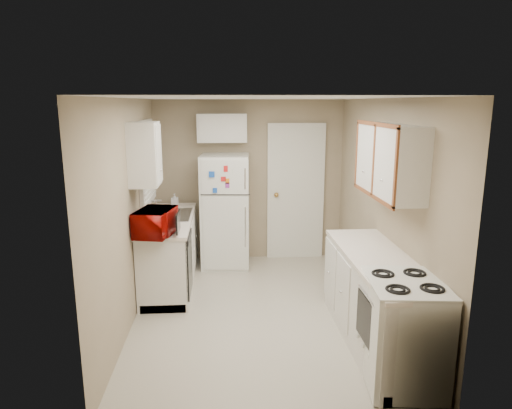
{
  "coord_description": "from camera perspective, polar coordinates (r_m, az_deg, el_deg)",
  "views": [
    {
      "loc": [
        -0.38,
        -4.86,
        2.35
      ],
      "look_at": [
        0.0,
        0.5,
        1.15
      ],
      "focal_mm": 32.0,
      "sensor_mm": 36.0,
      "label": 1
    }
  ],
  "objects": [
    {
      "name": "microwave",
      "position": [
        5.2,
        -12.45,
        -2.2
      ],
      "size": [
        0.59,
        0.4,
        0.36
      ],
      "primitive_type": "imported",
      "rotation": [
        0.0,
        0.0,
        1.36
      ],
      "color": "#980A05",
      "rests_on": "left_counter"
    },
    {
      "name": "wall_front",
      "position": [
        3.2,
        3.08,
        -8.53
      ],
      "size": [
        2.8,
        2.8,
        0.0
      ],
      "primitive_type": "plane",
      "color": "tan",
      "rests_on": "floor"
    },
    {
      "name": "floor",
      "position": [
        5.41,
        0.38,
        -13.15
      ],
      "size": [
        3.8,
        3.8,
        0.0
      ],
      "primitive_type": "plane",
      "color": "beige",
      "rests_on": "ground"
    },
    {
      "name": "dishwasher",
      "position": [
        5.5,
        -8.36,
        -7.31
      ],
      "size": [
        0.03,
        0.58,
        0.72
      ],
      "primitive_type": "cube",
      "color": "black",
      "rests_on": "floor"
    },
    {
      "name": "upper_cabinet_right",
      "position": [
        4.69,
        16.4,
        5.33
      ],
      "size": [
        0.3,
        1.2,
        0.7
      ],
      "primitive_type": "cube",
      "color": "silver",
      "rests_on": "wall_right"
    },
    {
      "name": "interior_door",
      "position": [
        6.94,
        4.98,
        1.49
      ],
      "size": [
        0.86,
        0.06,
        2.08
      ],
      "primitive_type": "cube",
      "color": "silver",
      "rests_on": "floor"
    },
    {
      "name": "wall_right",
      "position": [
        5.3,
        15.67,
        -0.42
      ],
      "size": [
        3.8,
        3.8,
        0.0
      ],
      "primitive_type": "plane",
      "color": "tan",
      "rests_on": "floor"
    },
    {
      "name": "cabinet_over_fridge",
      "position": [
        6.62,
        -4.28,
        9.53
      ],
      "size": [
        0.7,
        0.3,
        0.4
      ],
      "primitive_type": "cube",
      "color": "silver",
      "rests_on": "wall_back"
    },
    {
      "name": "refrigerator",
      "position": [
        6.62,
        -3.83,
        -0.81
      ],
      "size": [
        0.72,
        0.7,
        1.63
      ],
      "primitive_type": "cube",
      "rotation": [
        0.0,
        0.0,
        -0.08
      ],
      "color": "silver",
      "rests_on": "floor"
    },
    {
      "name": "sink",
      "position": [
        6.14,
        -10.67,
        -1.68
      ],
      "size": [
        0.54,
        0.74,
        0.16
      ],
      "primitive_type": "cube",
      "color": "gray",
      "rests_on": "left_counter"
    },
    {
      "name": "right_counter",
      "position": [
        4.72,
        14.9,
        -11.6
      ],
      "size": [
        0.6,
        2.0,
        0.9
      ],
      "primitive_type": "cube",
      "color": "silver",
      "rests_on": "floor"
    },
    {
      "name": "upper_cabinet_left",
      "position": [
        5.18,
        -13.77,
        6.13
      ],
      "size": [
        0.3,
        0.45,
        0.7
      ],
      "primitive_type": "cube",
      "color": "silver",
      "rests_on": "wall_left"
    },
    {
      "name": "ceiling",
      "position": [
        4.87,
        0.43,
        13.17
      ],
      "size": [
        3.8,
        3.8,
        0.0
      ],
      "primitive_type": "plane",
      "color": "white",
      "rests_on": "floor"
    },
    {
      "name": "window_blinds",
      "position": [
        6.04,
        -13.42,
        5.11
      ],
      "size": [
        0.1,
        0.98,
        1.08
      ],
      "primitive_type": "cube",
      "color": "silver",
      "rests_on": "wall_left"
    },
    {
      "name": "left_counter",
      "position": [
        6.11,
        -10.67,
        -5.76
      ],
      "size": [
        0.6,
        1.8,
        0.9
      ],
      "primitive_type": "cube",
      "color": "silver",
      "rests_on": "floor"
    },
    {
      "name": "wall_left",
      "position": [
        5.1,
        -15.49,
        -0.92
      ],
      "size": [
        3.8,
        3.8,
        0.0
      ],
      "primitive_type": "plane",
      "color": "tan",
      "rests_on": "floor"
    },
    {
      "name": "wall_back",
      "position": [
        6.87,
        -0.83,
        2.96
      ],
      "size": [
        2.8,
        2.8,
        0.0
      ],
      "primitive_type": "plane",
      "color": "tan",
      "rests_on": "floor"
    },
    {
      "name": "soap_bottle",
      "position": [
        6.66,
        -10.13,
        0.7
      ],
      "size": [
        0.1,
        0.1,
        0.18
      ],
      "primitive_type": "imported",
      "rotation": [
        0.0,
        0.0,
        -0.36
      ],
      "color": "silver",
      "rests_on": "left_counter"
    },
    {
      "name": "stove",
      "position": [
        4.19,
        17.86,
        -14.96
      ],
      "size": [
        0.68,
        0.81,
        0.91
      ],
      "primitive_type": "cube",
      "rotation": [
        0.0,
        0.0,
        -0.1
      ],
      "color": "silver",
      "rests_on": "floor"
    }
  ]
}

